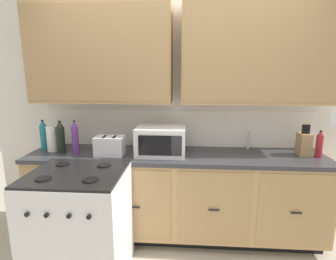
# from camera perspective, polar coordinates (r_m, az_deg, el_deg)

# --- Properties ---
(ground_plane) EXTENTS (8.00, 8.00, 0.00)m
(ground_plane) POSITION_cam_1_polar(r_m,az_deg,el_deg) (2.86, 1.22, -24.78)
(ground_plane) COLOR #B2A893
(wall_unit) EXTENTS (4.14, 0.40, 2.56)m
(wall_unit) POSITION_cam_1_polar(r_m,az_deg,el_deg) (2.79, 1.97, 11.09)
(wall_unit) COLOR white
(wall_unit) RESTS_ON ground_plane
(counter_run) EXTENTS (2.97, 0.64, 0.92)m
(counter_run) POSITION_cam_1_polar(r_m,az_deg,el_deg) (2.87, 1.62, -13.61)
(counter_run) COLOR black
(counter_run) RESTS_ON ground_plane
(stove_range) EXTENTS (0.76, 0.68, 0.95)m
(stove_range) POSITION_cam_1_polar(r_m,az_deg,el_deg) (2.48, -18.25, -18.73)
(stove_range) COLOR white
(stove_range) RESTS_ON ground_plane
(microwave) EXTENTS (0.48, 0.37, 0.28)m
(microwave) POSITION_cam_1_polar(r_m,az_deg,el_deg) (2.65, -1.53, -2.31)
(microwave) COLOR white
(microwave) RESTS_ON counter_run
(toaster) EXTENTS (0.28, 0.18, 0.19)m
(toaster) POSITION_cam_1_polar(r_m,az_deg,el_deg) (2.69, -12.29, -3.33)
(toaster) COLOR white
(toaster) RESTS_ON counter_run
(knife_block) EXTENTS (0.11, 0.14, 0.31)m
(knife_block) POSITION_cam_1_polar(r_m,az_deg,el_deg) (2.95, 26.99, -2.65)
(knife_block) COLOR #9C794E
(knife_block) RESTS_ON counter_run
(sink_faucet) EXTENTS (0.02, 0.02, 0.20)m
(sink_faucet) POSITION_cam_1_polar(r_m,az_deg,el_deg) (2.95, 16.74, -2.12)
(sink_faucet) COLOR #B2B5BA
(sink_faucet) RESTS_ON counter_run
(paper_towel_roll) EXTENTS (0.12, 0.12, 0.26)m
(paper_towel_roll) POSITION_cam_1_polar(r_m,az_deg,el_deg) (3.03, -23.38, -1.69)
(paper_towel_roll) COLOR white
(paper_towel_roll) RESTS_ON counter_run
(bottle_red) EXTENTS (0.07, 0.07, 0.26)m
(bottle_red) POSITION_cam_1_polar(r_m,az_deg,el_deg) (2.96, 29.56, -2.62)
(bottle_red) COLOR maroon
(bottle_red) RESTS_ON counter_run
(bottle_dark) EXTENTS (0.08, 0.08, 0.33)m
(bottle_dark) POSITION_cam_1_polar(r_m,az_deg,el_deg) (2.92, -21.91, -1.44)
(bottle_dark) COLOR black
(bottle_dark) RESTS_ON counter_run
(bottle_violet) EXTENTS (0.07, 0.07, 0.34)m
(bottle_violet) POSITION_cam_1_polar(r_m,az_deg,el_deg) (2.84, -19.18, -1.52)
(bottle_violet) COLOR #663384
(bottle_violet) RESTS_ON counter_run
(bottle_teal) EXTENTS (0.07, 0.07, 0.32)m
(bottle_teal) POSITION_cam_1_polar(r_m,az_deg,el_deg) (3.10, -24.97, -1.03)
(bottle_teal) COLOR #1E707A
(bottle_teal) RESTS_ON counter_run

